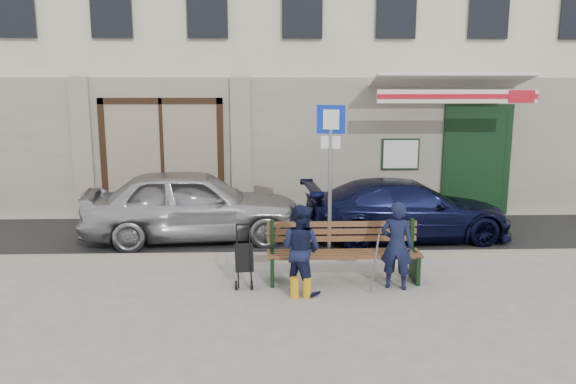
{
  "coord_description": "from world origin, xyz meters",
  "views": [
    {
      "loc": [
        -0.78,
        -8.01,
        3.05
      ],
      "look_at": [
        -0.44,
        1.6,
        1.2
      ],
      "focal_mm": 35.0,
      "sensor_mm": 36.0,
      "label": 1
    }
  ],
  "objects_px": {
    "woman": "(301,249)",
    "car_navy": "(406,210)",
    "stroller": "(244,259)",
    "parking_sign": "(330,156)",
    "bench": "(341,253)",
    "man": "(397,245)",
    "car_silver": "(193,204)"
  },
  "relations": [
    {
      "from": "car_silver",
      "to": "bench",
      "type": "xyz_separation_m",
      "value": [
        2.61,
        -2.49,
        -0.26
      ]
    },
    {
      "from": "parking_sign",
      "to": "woman",
      "type": "relative_size",
      "value": 2.01
    },
    {
      "from": "woman",
      "to": "car_navy",
      "type": "bearing_deg",
      "value": -91.37
    },
    {
      "from": "car_navy",
      "to": "stroller",
      "type": "relative_size",
      "value": 4.33
    },
    {
      "from": "car_silver",
      "to": "parking_sign",
      "type": "height_order",
      "value": "parking_sign"
    },
    {
      "from": "bench",
      "to": "stroller",
      "type": "distance_m",
      "value": 1.51
    },
    {
      "from": "man",
      "to": "stroller",
      "type": "xyz_separation_m",
      "value": [
        -2.3,
        0.19,
        -0.25
      ]
    },
    {
      "from": "bench",
      "to": "car_silver",
      "type": "bearing_deg",
      "value": 136.36
    },
    {
      "from": "bench",
      "to": "woman",
      "type": "distance_m",
      "value": 0.83
    },
    {
      "from": "parking_sign",
      "to": "bench",
      "type": "distance_m",
      "value": 1.95
    },
    {
      "from": "parking_sign",
      "to": "stroller",
      "type": "relative_size",
      "value": 2.84
    },
    {
      "from": "car_silver",
      "to": "man",
      "type": "xyz_separation_m",
      "value": [
        3.41,
        -2.82,
        -0.05
      ]
    },
    {
      "from": "car_silver",
      "to": "parking_sign",
      "type": "distance_m",
      "value": 3.01
    },
    {
      "from": "man",
      "to": "stroller",
      "type": "distance_m",
      "value": 2.32
    },
    {
      "from": "car_silver",
      "to": "bench",
      "type": "height_order",
      "value": "car_silver"
    },
    {
      "from": "car_silver",
      "to": "stroller",
      "type": "distance_m",
      "value": 2.87
    },
    {
      "from": "bench",
      "to": "stroller",
      "type": "height_order",
      "value": "bench"
    },
    {
      "from": "man",
      "to": "stroller",
      "type": "height_order",
      "value": "man"
    },
    {
      "from": "car_navy",
      "to": "man",
      "type": "xyz_separation_m",
      "value": [
        -0.82,
        -2.74,
        0.07
      ]
    },
    {
      "from": "man",
      "to": "woman",
      "type": "xyz_separation_m",
      "value": [
        -1.45,
        -0.13,
        -0.0
      ]
    },
    {
      "from": "car_navy",
      "to": "bench",
      "type": "relative_size",
      "value": 1.72
    },
    {
      "from": "parking_sign",
      "to": "woman",
      "type": "bearing_deg",
      "value": -94.08
    },
    {
      "from": "parking_sign",
      "to": "bench",
      "type": "relative_size",
      "value": 1.12
    },
    {
      "from": "stroller",
      "to": "bench",
      "type": "bearing_deg",
      "value": -2.03
    },
    {
      "from": "car_navy",
      "to": "woman",
      "type": "relative_size",
      "value": 3.07
    },
    {
      "from": "man",
      "to": "parking_sign",
      "type": "bearing_deg",
      "value": -45.44
    },
    {
      "from": "bench",
      "to": "man",
      "type": "bearing_deg",
      "value": -22.2
    },
    {
      "from": "car_silver",
      "to": "bench",
      "type": "relative_size",
      "value": 1.76
    },
    {
      "from": "man",
      "to": "woman",
      "type": "height_order",
      "value": "man"
    },
    {
      "from": "car_navy",
      "to": "woman",
      "type": "xyz_separation_m",
      "value": [
        -2.27,
        -2.88,
        0.07
      ]
    },
    {
      "from": "car_navy",
      "to": "man",
      "type": "bearing_deg",
      "value": 159.29
    },
    {
      "from": "car_silver",
      "to": "car_navy",
      "type": "height_order",
      "value": "car_silver"
    }
  ]
}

